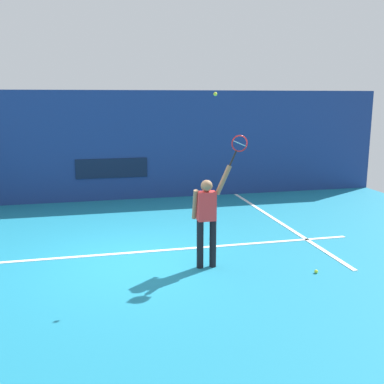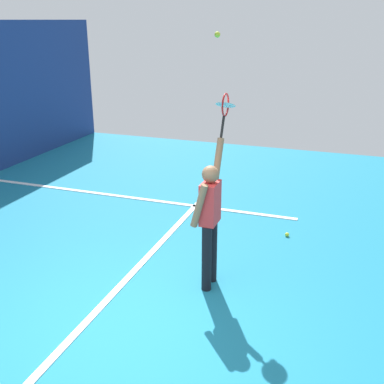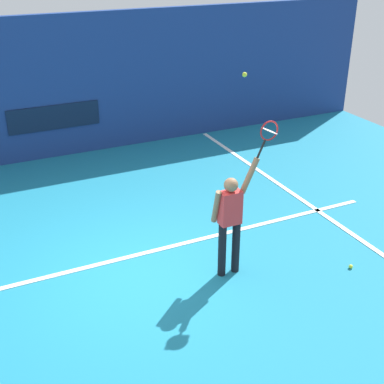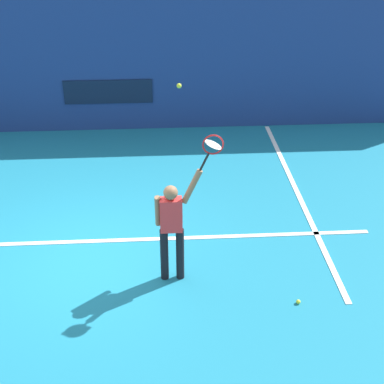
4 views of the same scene
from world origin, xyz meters
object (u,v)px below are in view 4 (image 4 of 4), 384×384
object	(u,v)px
tennis_player	(172,225)
tennis_racket	(212,147)
spare_ball	(298,302)
tennis_ball	(179,86)

from	to	relation	value
tennis_player	tennis_racket	xyz separation A→B (m)	(0.60, -0.00, 1.30)
tennis_player	spare_ball	xyz separation A→B (m)	(1.89, -0.77, -0.98)
tennis_player	spare_ball	world-z (taller)	tennis_player
tennis_racket	spare_ball	size ratio (longest dim) A/B	9.12
tennis_racket	spare_ball	world-z (taller)	tennis_racket
tennis_player	tennis_ball	size ratio (longest dim) A/B	28.78
tennis_ball	spare_ball	size ratio (longest dim) A/B	1.00
tennis_racket	tennis_player	bearing A→B (deg)	179.59
tennis_racket	tennis_ball	size ratio (longest dim) A/B	9.12
spare_ball	tennis_racket	bearing A→B (deg)	149.34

